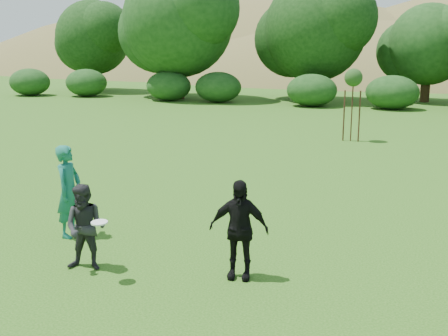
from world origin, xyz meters
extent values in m
plane|color=#19470C|center=(0.00, 0.00, 0.00)|extent=(120.00, 120.00, 0.00)
imported|color=#166553|center=(-2.37, 0.59, 0.93)|extent=(0.53, 0.73, 1.86)
imported|color=#262629|center=(-1.04, -0.73, 0.75)|extent=(0.85, 0.73, 1.50)
imported|color=black|center=(1.50, -0.09, 0.84)|extent=(1.04, 0.59, 1.67)
cylinder|color=white|center=(-0.53, -1.06, 1.00)|extent=(0.27, 0.27, 0.04)
cylinder|color=#382016|center=(1.00, 14.01, 1.25)|extent=(0.05, 0.05, 2.50)
sphere|color=#244719|center=(1.00, 14.01, 2.50)|extent=(0.70, 0.70, 0.70)
cylinder|color=#3D2318|center=(0.70, 14.01, 1.00)|extent=(0.06, 0.06, 2.00)
cylinder|color=#3F2418|center=(1.30, 14.01, 1.00)|extent=(0.06, 0.06, 2.00)
ellipsoid|color=olive|center=(-25.00, 70.00, -12.10)|extent=(110.00, 70.00, 44.00)
ellipsoid|color=olive|center=(-5.00, 58.00, -7.70)|extent=(80.00, 50.00, 28.00)
cylinder|color=#3A2616|center=(-22.00, 30.00, 1.31)|extent=(0.65, 0.65, 2.62)
sphere|color=#194214|center=(-22.00, 30.00, 4.22)|extent=(5.80, 5.80, 5.80)
cylinder|color=#3A2616|center=(-13.00, 27.00, 1.57)|extent=(0.73, 0.73, 3.15)
sphere|color=#194214|center=(-13.00, 27.00, 5.23)|extent=(7.54, 7.54, 7.54)
cylinder|color=#3A2616|center=(-4.00, 29.00, 1.40)|extent=(0.68, 0.68, 2.80)
sphere|color=#194214|center=(-4.00, 29.00, 4.66)|extent=(6.73, 6.73, 6.73)
cylinder|color=#3A2616|center=(3.00, 31.00, 1.14)|extent=(0.60, 0.60, 2.27)
sphere|color=#194214|center=(3.00, 31.00, 3.71)|extent=(5.22, 5.22, 5.22)
camera|label=1|loc=(4.53, -8.29, 3.82)|focal=45.00mm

